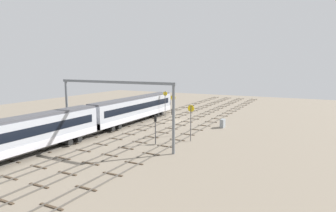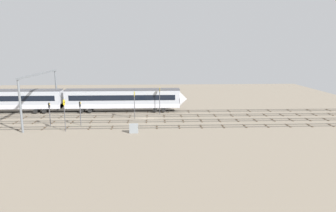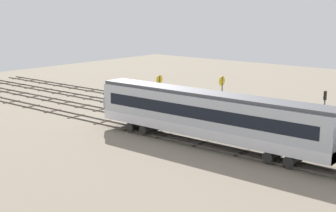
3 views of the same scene
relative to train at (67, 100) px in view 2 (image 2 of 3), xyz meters
The scene contains 13 objects.
ground_plane 18.34m from the train, 20.60° to the right, with size 108.38×108.38×0.00m, color gray.
track_near_foreground 21.41m from the train, 36.93° to the right, with size 92.38×2.40×0.16m.
track_second_near 19.18m from the train, 26.61° to the right, with size 92.38×2.40×0.16m.
track_middle 17.70m from the train, 14.07° to the right, with size 92.38×2.40×0.16m.
track_with_train 17.18m from the train, ahead, with size 92.38×2.40×0.16m.
train is the anchor object (origin of this frame).
overhead_gantry 8.00m from the train, 114.18° to the right, with size 0.40×18.38×8.91m.
speed_sign_near_foreground 16.13m from the train, 24.26° to the right, with size 0.14×1.01×5.40m.
speed_sign_mid_trackside 19.72m from the train, ahead, with size 0.14×0.93×5.52m.
speed_sign_far_trackside 15.26m from the train, 75.22° to the right, with size 0.14×1.00×5.31m.
signal_light_trackside_approach 10.96m from the train, 89.16° to the right, with size 0.31×0.32×4.11m.
signal_light_trackside_departure 12.32m from the train, 63.53° to the right, with size 0.31×0.32×4.28m.
relay_cabinet 22.25m from the train, 46.85° to the right, with size 1.42×0.65×1.50m.
Camera 2 is at (1.72, -56.58, 13.58)m, focal length 32.05 mm.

